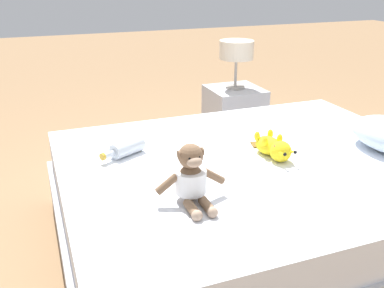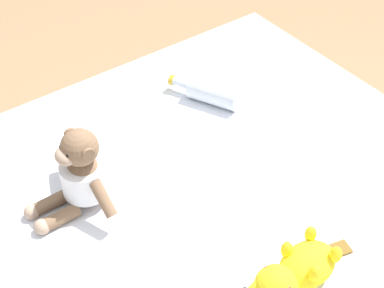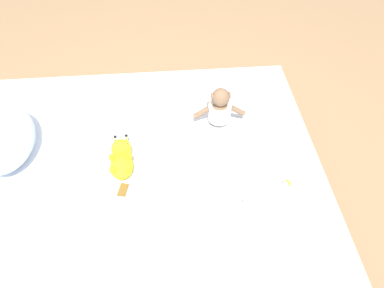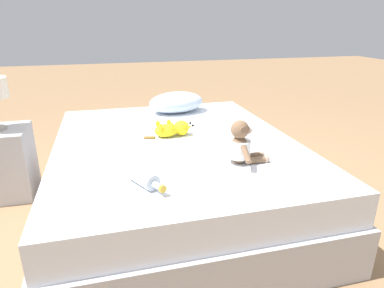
{
  "view_description": "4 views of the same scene",
  "coord_description": "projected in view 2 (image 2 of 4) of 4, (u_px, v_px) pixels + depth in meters",
  "views": [
    {
      "loc": [
        1.63,
        -0.95,
        1.29
      ],
      "look_at": [
        -0.01,
        -0.33,
        0.58
      ],
      "focal_mm": 40.31,
      "sensor_mm": 36.0,
      "label": 1
    },
    {
      "loc": [
        0.66,
        0.59,
        1.63
      ],
      "look_at": [
        -0.01,
        -0.33,
        0.59
      ],
      "focal_mm": 55.86,
      "sensor_mm": 36.0,
      "label": 2
    },
    {
      "loc": [
        -1.04,
        -0.18,
        1.81
      ],
      "look_at": [
        0.03,
        -0.27,
        0.54
      ],
      "focal_mm": 31.71,
      "sensor_mm": 36.0,
      "label": 3
    },
    {
      "loc": [
        -0.4,
        -1.96,
        1.17
      ],
      "look_at": [
        0.02,
        -0.33,
        0.55
      ],
      "focal_mm": 31.53,
      "sensor_mm": 36.0,
      "label": 4
    }
  ],
  "objects": [
    {
      "name": "glass_bottle",
      "position": [
        212.0,
        92.0,
        1.86
      ],
      "size": [
        0.16,
        0.24,
        0.07
      ],
      "color": "silver",
      "rests_on": "bed"
    },
    {
      "name": "plush_monkey",
      "position": [
        80.0,
        175.0,
        1.51
      ],
      "size": [
        0.23,
        0.29,
        0.24
      ],
      "color": "brown",
      "rests_on": "bed"
    },
    {
      "name": "plush_yellow_creature",
      "position": [
        295.0,
        273.0,
        1.35
      ],
      "size": [
        0.33,
        0.12,
        0.1
      ],
      "color": "yellow",
      "rests_on": "bed"
    }
  ]
}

